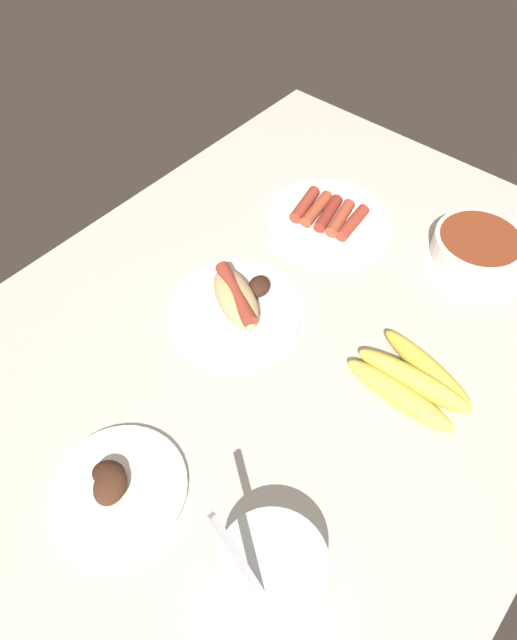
{
  "coord_description": "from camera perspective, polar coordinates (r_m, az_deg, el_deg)",
  "views": [
    {
      "loc": [
        44.62,
        31.87,
        73.01
      ],
      "look_at": [
        2.57,
        -3.95,
        3.0
      ],
      "focal_mm": 31.6,
      "sensor_mm": 36.0,
      "label": 1
    }
  ],
  "objects": [
    {
      "name": "plate_grilled_meat",
      "position": [
        0.8,
        -14.12,
        -16.03
      ],
      "size": [
        18.17,
        18.17,
        3.64
      ],
      "color": "white",
      "rests_on": "ground_plane"
    },
    {
      "name": "bowl_chili",
      "position": [
        1.09,
        21.35,
        7.05
      ],
      "size": [
        15.95,
        15.95,
        4.3
      ],
      "color": "white",
      "rests_on": "ground_plane"
    },
    {
      "name": "bowl_coleslaw",
      "position": [
        0.72,
        1.41,
        -23.89
      ],
      "size": [
        13.29,
        13.39,
        15.03
      ],
      "color": "silver",
      "rests_on": "ground_plane"
    },
    {
      "name": "banana_bunch",
      "position": [
        0.87,
        15.33,
        -5.99
      ],
      "size": [
        12.19,
        18.63,
        3.92
      ],
      "color": "#E5D14C",
      "rests_on": "ground_plane"
    },
    {
      "name": "plate_hotdog_assembled",
      "position": [
        0.93,
        -2.17,
        1.77
      ],
      "size": [
        22.33,
        22.33,
        5.61
      ],
      "color": "white",
      "rests_on": "ground_plane"
    },
    {
      "name": "ground_plane",
      "position": [
        0.93,
        2.9,
        -2.02
      ],
      "size": [
        120.0,
        90.0,
        3.0
      ],
      "primitive_type": "cube",
      "color": "beige"
    },
    {
      "name": "plate_sausages",
      "position": [
        1.1,
        7.03,
        10.21
      ],
      "size": [
        23.95,
        23.95,
        3.29
      ],
      "color": "white",
      "rests_on": "ground_plane"
    }
  ]
}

